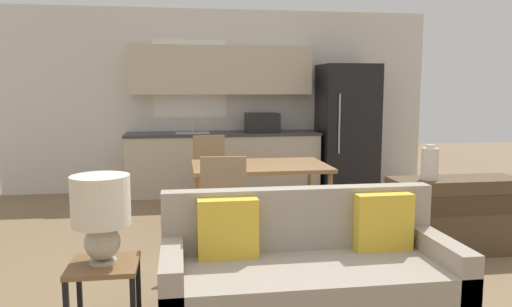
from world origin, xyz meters
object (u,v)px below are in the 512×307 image
(side_table, at_px, (105,290))
(dining_chair_near_left, at_px, (224,203))
(dining_table, at_px, (260,170))
(dining_chair_far_left, at_px, (211,171))
(table_lamp, at_px, (101,210))
(vase, at_px, (430,163))
(credenza, at_px, (454,215))
(couch, at_px, (307,271))
(refrigerator, at_px, (347,128))

(side_table, bearing_deg, dining_chair_near_left, 58.85)
(dining_table, height_order, dining_chair_far_left, dining_chair_far_left)
(table_lamp, distance_m, dining_chair_near_left, 1.66)
(dining_table, bearing_deg, side_table, -120.14)
(vase, relative_size, dining_chair_near_left, 0.34)
(credenza, bearing_deg, couch, -146.31)
(credenza, xyz_separation_m, dining_chair_far_left, (-2.16, 1.88, 0.16))
(refrigerator, height_order, dining_table, refrigerator)
(table_lamp, bearing_deg, couch, 4.82)
(table_lamp, relative_size, dining_chair_far_left, 0.56)
(side_table, bearing_deg, credenza, 22.71)
(dining_chair_near_left, bearing_deg, vase, -179.92)
(vase, xyz_separation_m, dining_chair_far_left, (-1.88, 1.91, -0.35))
(couch, height_order, vase, vase)
(couch, relative_size, dining_chair_far_left, 1.99)
(refrigerator, xyz_separation_m, table_lamp, (-2.95, -4.19, -0.12))
(couch, height_order, side_table, couch)
(refrigerator, bearing_deg, credenza, -89.03)
(couch, xyz_separation_m, vase, (1.43, 1.11, 0.52))
(refrigerator, height_order, dining_chair_far_left, refrigerator)
(refrigerator, height_order, side_table, refrigerator)
(dining_table, xyz_separation_m, dining_chair_far_left, (-0.47, 0.87, -0.15))
(vase, distance_m, dining_chair_near_left, 1.91)
(refrigerator, relative_size, dining_chair_near_left, 1.98)
(vase, bearing_deg, dining_table, 143.55)
(table_lamp, relative_size, vase, 1.64)
(table_lamp, height_order, dining_chair_near_left, table_lamp)
(refrigerator, xyz_separation_m, dining_chair_far_left, (-2.11, -1.06, -0.43))
(refrigerator, height_order, table_lamp, refrigerator)
(refrigerator, distance_m, dining_chair_far_left, 2.40)
(side_table, relative_size, credenza, 0.41)
(dining_chair_near_left, bearing_deg, credenza, -178.46)
(dining_table, relative_size, side_table, 2.86)
(couch, xyz_separation_m, credenza, (1.71, 1.14, 0.02))
(dining_chair_far_left, bearing_deg, table_lamp, -113.36)
(table_lamp, height_order, vase, same)
(refrigerator, height_order, credenza, refrigerator)
(table_lamp, bearing_deg, side_table, -69.07)
(dining_table, relative_size, dining_chair_far_left, 1.51)
(credenza, height_order, dining_chair_near_left, dining_chair_near_left)
(refrigerator, bearing_deg, dining_chair_far_left, -153.27)
(refrigerator, distance_m, dining_chair_near_left, 3.53)
(credenza, bearing_deg, vase, -174.01)
(side_table, bearing_deg, table_lamp, 110.93)
(side_table, distance_m, credenza, 3.25)
(dining_table, height_order, table_lamp, table_lamp)
(refrigerator, bearing_deg, table_lamp, -125.14)
(vase, bearing_deg, table_lamp, -155.83)
(credenza, bearing_deg, dining_table, 149.11)
(dining_table, distance_m, side_table, 2.64)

